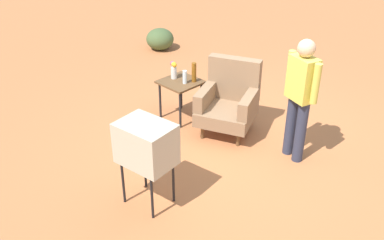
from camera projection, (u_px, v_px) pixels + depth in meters
ground_plane at (242, 140)px, 6.19m from camera, size 60.00×60.00×0.00m
armchair at (229, 100)px, 6.20m from camera, size 1.01×1.02×1.06m
side_table at (181, 87)px, 6.52m from camera, size 0.56×0.56×0.62m
tv_on_stand at (146, 144)px, 4.64m from camera, size 0.65×0.51×1.03m
person_standing at (300, 93)px, 5.37m from camera, size 0.55×0.32×1.64m
bottle_tall_amber at (194, 72)px, 6.39m from camera, size 0.07×0.07×0.30m
bottle_short_clear at (185, 77)px, 6.36m from camera, size 0.06×0.06×0.20m
flower_vase at (174, 69)px, 6.49m from camera, size 0.14×0.10×0.27m
shrub_mid at (160, 39)px, 9.35m from camera, size 0.60×0.60×0.46m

